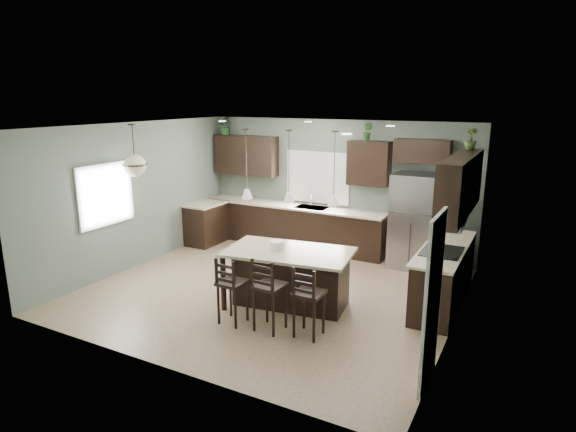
% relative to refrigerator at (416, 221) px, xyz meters
% --- Properties ---
extents(ground, '(6.00, 6.00, 0.00)m').
position_rel_refrigerator_xyz_m(ground, '(-1.86, -2.34, -0.93)').
color(ground, '#9E8466').
rests_on(ground, ground).
extents(pantry_door, '(0.04, 0.82, 2.04)m').
position_rel_refrigerator_xyz_m(pantry_door, '(1.11, -3.89, 0.09)').
color(pantry_door, white).
rests_on(pantry_door, ground).
extents(window_back, '(1.35, 0.02, 1.00)m').
position_rel_refrigerator_xyz_m(window_back, '(-2.26, 0.39, 0.62)').
color(window_back, white).
rests_on(window_back, room_shell).
extents(window_left, '(0.02, 1.10, 1.00)m').
position_rel_refrigerator_xyz_m(window_left, '(-4.85, -3.14, 0.62)').
color(window_left, white).
rests_on(window_left, room_shell).
extents(left_return_cabs, '(0.60, 0.90, 0.90)m').
position_rel_refrigerator_xyz_m(left_return_cabs, '(-4.56, -0.64, -0.48)').
color(left_return_cabs, black).
rests_on(left_return_cabs, ground).
extents(left_return_countertop, '(0.66, 0.96, 0.04)m').
position_rel_refrigerator_xyz_m(left_return_countertop, '(-4.54, -0.64, -0.01)').
color(left_return_countertop, beige).
rests_on(left_return_countertop, left_return_cabs).
extents(back_lower_cabs, '(4.20, 0.60, 0.90)m').
position_rel_refrigerator_xyz_m(back_lower_cabs, '(-2.71, 0.11, -0.48)').
color(back_lower_cabs, black).
rests_on(back_lower_cabs, ground).
extents(back_countertop, '(4.20, 0.66, 0.04)m').
position_rel_refrigerator_xyz_m(back_countertop, '(-2.71, 0.09, -0.01)').
color(back_countertop, beige).
rests_on(back_countertop, back_lower_cabs).
extents(sink_inset, '(0.70, 0.45, 0.01)m').
position_rel_refrigerator_xyz_m(sink_inset, '(-2.26, 0.09, 0.01)').
color(sink_inset, gray).
rests_on(sink_inset, back_countertop).
extents(faucet, '(0.02, 0.02, 0.28)m').
position_rel_refrigerator_xyz_m(faucet, '(-2.26, 0.06, 0.16)').
color(faucet, silver).
rests_on(faucet, back_countertop).
extents(back_upper_left, '(1.55, 0.34, 0.90)m').
position_rel_refrigerator_xyz_m(back_upper_left, '(-4.01, 0.24, 1.02)').
color(back_upper_left, black).
rests_on(back_upper_left, room_shell).
extents(back_upper_right, '(0.85, 0.34, 0.90)m').
position_rel_refrigerator_xyz_m(back_upper_right, '(-1.06, 0.24, 1.02)').
color(back_upper_right, black).
rests_on(back_upper_right, room_shell).
extents(fridge_header, '(1.05, 0.34, 0.45)m').
position_rel_refrigerator_xyz_m(fridge_header, '(-0.01, 0.24, 1.32)').
color(fridge_header, black).
rests_on(fridge_header, room_shell).
extents(right_lower_cabs, '(0.60, 2.35, 0.90)m').
position_rel_refrigerator_xyz_m(right_lower_cabs, '(0.84, -1.47, -0.48)').
color(right_lower_cabs, black).
rests_on(right_lower_cabs, ground).
extents(right_countertop, '(0.66, 2.35, 0.04)m').
position_rel_refrigerator_xyz_m(right_countertop, '(0.82, -1.47, -0.01)').
color(right_countertop, beige).
rests_on(right_countertop, right_lower_cabs).
extents(cooktop, '(0.58, 0.75, 0.02)m').
position_rel_refrigerator_xyz_m(cooktop, '(0.82, -1.74, 0.02)').
color(cooktop, black).
rests_on(cooktop, right_countertop).
extents(wall_oven_front, '(0.01, 0.72, 0.60)m').
position_rel_refrigerator_xyz_m(wall_oven_front, '(0.53, -1.74, -0.48)').
color(wall_oven_front, gray).
rests_on(wall_oven_front, right_lower_cabs).
extents(right_upper_cabs, '(0.34, 2.35, 0.90)m').
position_rel_refrigerator_xyz_m(right_upper_cabs, '(0.97, -1.47, 1.02)').
color(right_upper_cabs, black).
rests_on(right_upper_cabs, room_shell).
extents(microwave, '(0.40, 0.75, 0.40)m').
position_rel_refrigerator_xyz_m(microwave, '(0.92, -1.74, 0.62)').
color(microwave, gray).
rests_on(microwave, right_upper_cabs).
extents(refrigerator, '(0.90, 0.74, 1.85)m').
position_rel_refrigerator_xyz_m(refrigerator, '(0.00, 0.00, 0.00)').
color(refrigerator, '#9A9AA3').
rests_on(refrigerator, ground).
extents(kitchen_island, '(2.09, 1.37, 0.92)m').
position_rel_refrigerator_xyz_m(kitchen_island, '(-1.31, -2.76, -0.46)').
color(kitchen_island, black).
rests_on(kitchen_island, ground).
extents(serving_dish, '(0.24, 0.24, 0.14)m').
position_rel_refrigerator_xyz_m(serving_dish, '(-1.51, -2.79, 0.07)').
color(serving_dish, white).
rests_on(serving_dish, kitchen_island).
extents(bar_stool_left, '(0.39, 0.39, 1.03)m').
position_rel_refrigerator_xyz_m(bar_stool_left, '(-1.76, -3.67, -0.41)').
color(bar_stool_left, black).
rests_on(bar_stool_left, ground).
extents(bar_stool_center, '(0.43, 0.43, 1.10)m').
position_rel_refrigerator_xyz_m(bar_stool_center, '(-1.17, -3.61, -0.37)').
color(bar_stool_center, black).
rests_on(bar_stool_center, ground).
extents(bar_stool_right, '(0.39, 0.39, 1.04)m').
position_rel_refrigerator_xyz_m(bar_stool_right, '(-0.60, -3.52, -0.40)').
color(bar_stool_right, black).
rests_on(bar_stool_right, ground).
extents(pendant_left, '(0.17, 0.17, 1.10)m').
position_rel_refrigerator_xyz_m(pendant_left, '(-2.00, -2.86, 1.32)').
color(pendant_left, white).
rests_on(pendant_left, room_shell).
extents(pendant_center, '(0.17, 0.17, 1.10)m').
position_rel_refrigerator_xyz_m(pendant_center, '(-1.31, -2.76, 1.32)').
color(pendant_center, white).
rests_on(pendant_center, room_shell).
extents(pendant_right, '(0.17, 0.17, 1.10)m').
position_rel_refrigerator_xyz_m(pendant_right, '(-0.62, -2.67, 1.32)').
color(pendant_right, silver).
rests_on(pendant_right, room_shell).
extents(chandelier, '(0.44, 0.44, 0.95)m').
position_rel_refrigerator_xyz_m(chandelier, '(-4.46, -2.75, 1.40)').
color(chandelier, beige).
rests_on(chandelier, room_shell).
extents(plant_back_left, '(0.37, 0.33, 0.40)m').
position_rel_refrigerator_xyz_m(plant_back_left, '(-4.53, 0.21, 1.68)').
color(plant_back_left, '#234B21').
rests_on(plant_back_left, back_upper_left).
extents(plant_back_right, '(0.23, 0.20, 0.37)m').
position_rel_refrigerator_xyz_m(plant_back_right, '(-1.10, 0.21, 1.66)').
color(plant_back_right, '#295324').
rests_on(plant_back_right, back_upper_right).
extents(plant_right_wall, '(0.24, 0.24, 0.36)m').
position_rel_refrigerator_xyz_m(plant_right_wall, '(0.94, -0.55, 1.65)').
color(plant_right_wall, '#345123').
rests_on(plant_right_wall, right_upper_cabs).
extents(room_shell, '(6.00, 6.00, 6.00)m').
position_rel_refrigerator_xyz_m(room_shell, '(-1.86, -2.34, 0.77)').
color(room_shell, '#5C695D').
rests_on(room_shell, ground).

